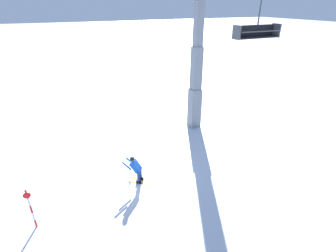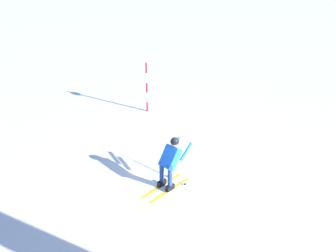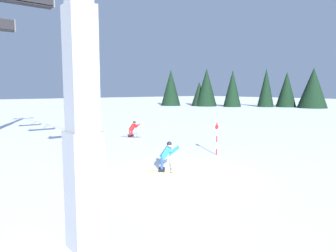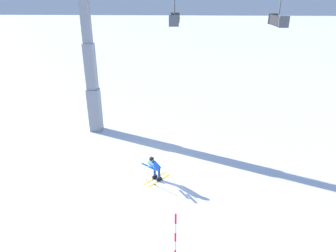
# 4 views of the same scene
# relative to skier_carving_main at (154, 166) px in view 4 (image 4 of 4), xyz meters

# --- Properties ---
(ground_plane) EXTENTS (260.00, 260.00, 0.00)m
(ground_plane) POSITION_rel_skier_carving_main_xyz_m (-1.00, 0.15, -0.87)
(ground_plane) COLOR white
(skier_carving_main) EXTENTS (1.48, 1.63, 1.64)m
(skier_carving_main) POSITION_rel_skier_carving_main_xyz_m (0.00, 0.00, 0.00)
(skier_carving_main) COLOR yellow
(skier_carving_main) RESTS_ON ground_plane
(lift_tower_near) EXTENTS (0.78, 2.48, 9.51)m
(lift_tower_near) POSITION_rel_skier_carving_main_xyz_m (-4.64, 6.16, 3.07)
(lift_tower_near) COLOR gray
(lift_tower_near) RESTS_ON ground_plane
(chairlift_seat_nearest) EXTENTS (0.61, 2.44, 2.32)m
(chairlift_seat_nearest) POSITION_rel_skier_carving_main_xyz_m (0.71, 6.16, 6.55)
(chairlift_seat_nearest) COLOR black
(chairlift_seat_second) EXTENTS (0.61, 2.41, 2.36)m
(chairlift_seat_second) POSITION_rel_skier_carving_main_xyz_m (6.84, 6.16, 6.52)
(chairlift_seat_second) COLOR black
(trail_marker_pole) EXTENTS (0.07, 0.28, 1.98)m
(trail_marker_pole) POSITION_rel_skier_carving_main_xyz_m (1.21, -4.87, 0.20)
(trail_marker_pole) COLOR red
(trail_marker_pole) RESTS_ON ground_plane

